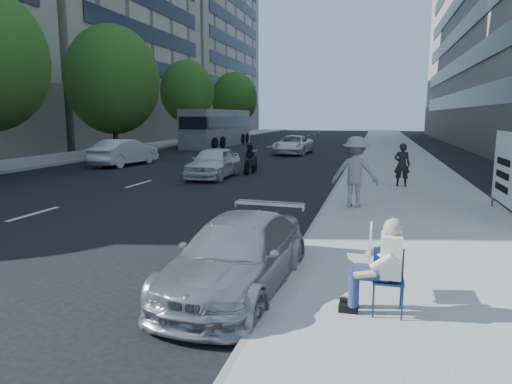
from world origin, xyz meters
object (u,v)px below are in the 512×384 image
(seated_protester, at_px, (380,260))
(bus, at_px, (218,128))
(jogger, at_px, (355,172))
(white_sedan_near, at_px, (214,162))
(protest_banner, at_px, (509,170))
(white_sedan_far, at_px, (293,145))
(parked_sedan, at_px, (237,255))
(pedestrian_woman, at_px, (402,165))
(white_sedan_mid, at_px, (125,152))
(motorcycle, at_px, (250,160))

(seated_protester, distance_m, bus, 37.01)
(jogger, relative_size, white_sedan_near, 0.50)
(seated_protester, xyz_separation_m, white_sedan_near, (-7.16, 13.19, -0.18))
(protest_banner, xyz_separation_m, white_sedan_far, (-9.18, 19.96, -0.73))
(bus, bearing_deg, jogger, -62.07)
(white_sedan_far, bearing_deg, parked_sedan, -78.47)
(seated_protester, bearing_deg, pedestrian_woman, 85.93)
(white_sedan_near, distance_m, bus, 22.14)
(protest_banner, bearing_deg, white_sedan_mid, 149.56)
(protest_banner, bearing_deg, motorcycle, 137.84)
(white_sedan_far, bearing_deg, jogger, -71.55)
(parked_sedan, relative_size, motorcycle, 1.94)
(pedestrian_woman, bearing_deg, seated_protester, 93.82)
(parked_sedan, height_order, white_sedan_near, white_sedan_near)
(protest_banner, relative_size, parked_sedan, 0.77)
(pedestrian_woman, relative_size, protest_banner, 0.53)
(pedestrian_woman, height_order, white_sedan_near, pedestrian_woman)
(white_sedan_near, relative_size, motorcycle, 2.00)
(jogger, distance_m, parked_sedan, 6.84)
(pedestrian_woman, xyz_separation_m, bus, (-15.17, 22.34, 0.68))
(pedestrian_woman, distance_m, parked_sedan, 11.57)
(motorcycle, bearing_deg, pedestrian_woman, -27.12)
(jogger, distance_m, white_sedan_mid, 16.24)
(seated_protester, height_order, white_sedan_mid, white_sedan_mid)
(white_sedan_near, relative_size, bus, 0.34)
(seated_protester, height_order, bus, bus)
(white_sedan_mid, bearing_deg, parked_sedan, 131.92)
(parked_sedan, bearing_deg, protest_banner, 52.23)
(protest_banner, distance_m, white_sedan_far, 21.98)
(parked_sedan, bearing_deg, bus, 113.02)
(jogger, relative_size, white_sedan_mid, 0.45)
(white_sedan_far, bearing_deg, motorcycle, -86.81)
(bus, bearing_deg, protest_banner, -56.29)
(seated_protester, relative_size, bus, 0.11)
(parked_sedan, xyz_separation_m, white_sedan_near, (-4.98, 12.58, 0.12))
(motorcycle, bearing_deg, white_sedan_far, 89.14)
(seated_protester, bearing_deg, bus, 112.79)
(seated_protester, relative_size, parked_sedan, 0.33)
(white_sedan_mid, height_order, white_sedan_far, white_sedan_mid)
(protest_banner, height_order, white_sedan_far, protest_banner)
(seated_protester, xyz_separation_m, protest_banner, (3.20, 6.83, 0.53))
(jogger, relative_size, bus, 0.17)
(pedestrian_woman, bearing_deg, white_sedan_far, -57.72)
(parked_sedan, distance_m, white_sedan_near, 13.53)
(pedestrian_woman, bearing_deg, parked_sedan, 82.76)
(parked_sedan, bearing_deg, motorcycle, 107.77)
(seated_protester, height_order, pedestrian_woman, pedestrian_woman)
(protest_banner, bearing_deg, seated_protester, -115.11)
(jogger, bearing_deg, white_sedan_far, -71.68)
(white_sedan_near, height_order, bus, bus)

